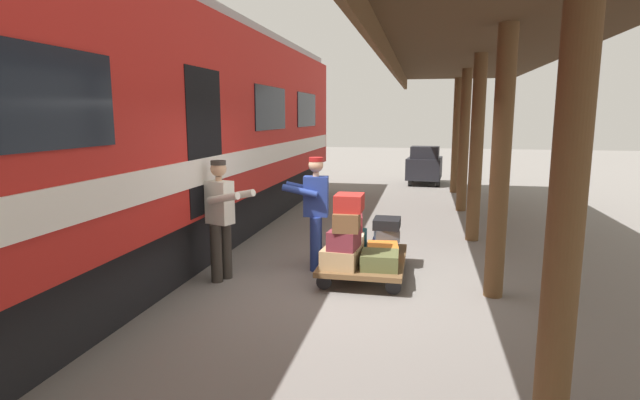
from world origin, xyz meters
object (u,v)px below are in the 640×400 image
(suitcase_tan_vintage, at_px, (342,256))
(suitcase_slate_roller, at_px, (386,233))
(suitcase_maroon_trunk, at_px, (352,223))
(suitcase_olive_duffel, at_px, (380,260))
(suitcase_teal_softside, at_px, (352,239))
(porter_by_door, at_px, (221,216))
(suitcase_navy_fabric, at_px, (385,244))
(train_car, at_px, (109,133))
(suitcase_black_hardshell, at_px, (387,223))
(luggage_cart, at_px, (364,260))
(suitcase_orange_carryall, at_px, (383,251))
(suitcase_cream_canvas, at_px, (347,246))
(suitcase_burgundy_valise, at_px, (344,239))
(suitcase_brown_leather, at_px, (347,220))
(porter_in_overalls, at_px, (315,209))
(baggage_tug, at_px, (424,166))
(suitcase_red_plastic, at_px, (349,203))

(suitcase_tan_vintage, height_order, suitcase_slate_roller, suitcase_slate_roller)
(suitcase_tan_vintage, bearing_deg, suitcase_maroon_trunk, -89.95)
(suitcase_tan_vintage, height_order, suitcase_olive_duffel, suitcase_tan_vintage)
(suitcase_teal_softside, distance_m, porter_by_door, 2.07)
(suitcase_tan_vintage, distance_m, suitcase_navy_fabric, 1.09)
(train_car, bearing_deg, suitcase_maroon_trunk, -164.37)
(suitcase_teal_softside, xyz_separation_m, suitcase_black_hardshell, (-0.54, 0.02, 0.28))
(luggage_cart, height_order, suitcase_maroon_trunk, suitcase_maroon_trunk)
(suitcase_teal_softside, height_order, suitcase_olive_duffel, suitcase_teal_softside)
(suitcase_orange_carryall, bearing_deg, suitcase_cream_canvas, 0.00)
(luggage_cart, distance_m, suitcase_burgundy_valise, 0.71)
(suitcase_orange_carryall, relative_size, suitcase_brown_leather, 0.89)
(luggage_cart, bearing_deg, porter_by_door, 17.44)
(suitcase_tan_vintage, xyz_separation_m, suitcase_burgundy_valise, (-0.04, 0.04, 0.26))
(porter_in_overalls, bearing_deg, suitcase_slate_roller, -163.37)
(train_car, xyz_separation_m, suitcase_slate_roller, (-3.96, -0.98, -1.53))
(suitcase_teal_softside, xyz_separation_m, porter_in_overalls, (0.52, 0.30, 0.51))
(suitcase_brown_leather, bearing_deg, suitcase_slate_roller, -114.63)
(porter_by_door, bearing_deg, suitcase_tan_vintage, -175.60)
(porter_in_overalls, relative_size, baggage_tug, 0.96)
(suitcase_burgundy_valise, distance_m, suitcase_black_hardshell, 1.10)
(suitcase_slate_roller, relative_size, suitcase_brown_leather, 0.91)
(luggage_cart, bearing_deg, suitcase_cream_canvas, -0.00)
(porter_in_overalls, bearing_deg, suitcase_black_hardshell, -165.15)
(suitcase_cream_canvas, relative_size, suitcase_olive_duffel, 1.27)
(suitcase_brown_leather, bearing_deg, suitcase_cream_canvas, -81.85)
(suitcase_burgundy_valise, bearing_deg, suitcase_slate_roller, -116.04)
(suitcase_burgundy_valise, xyz_separation_m, porter_in_overalls, (0.56, -0.70, 0.26))
(porter_by_door, xyz_separation_m, baggage_tug, (-2.78, -10.77, -0.30))
(suitcase_teal_softside, distance_m, suitcase_olive_duffel, 1.09)
(suitcase_tan_vintage, height_order, suitcase_maroon_trunk, suitcase_maroon_trunk)
(suitcase_black_hardshell, distance_m, porter_in_overalls, 1.12)
(suitcase_black_hardshell, xyz_separation_m, porter_by_door, (2.23, 1.07, 0.23))
(luggage_cart, relative_size, porter_by_door, 1.03)
(suitcase_navy_fabric, distance_m, baggage_tug, 9.70)
(suitcase_slate_roller, relative_size, baggage_tug, 0.28)
(train_car, bearing_deg, suitcase_slate_roller, -166.06)
(suitcase_burgundy_valise, relative_size, suitcase_red_plastic, 1.18)
(luggage_cart, distance_m, suitcase_cream_canvas, 0.32)
(suitcase_burgundy_valise, xyz_separation_m, porter_by_door, (1.72, 0.09, 0.26))
(suitcase_slate_roller, relative_size, suitcase_burgundy_valise, 0.98)
(porter_by_door, bearing_deg, suitcase_brown_leather, -176.74)
(suitcase_orange_carryall, distance_m, suitcase_brown_leather, 0.87)
(suitcase_teal_softside, relative_size, suitcase_maroon_trunk, 0.86)
(suitcase_brown_leather, height_order, porter_in_overalls, porter_in_overalls)
(suitcase_orange_carryall, relative_size, suitcase_black_hardshell, 1.05)
(suitcase_maroon_trunk, bearing_deg, suitcase_tan_vintage, 90.05)
(suitcase_orange_carryall, relative_size, suitcase_cream_canvas, 0.76)
(suitcase_slate_roller, bearing_deg, porter_by_door, 26.53)
(train_car, bearing_deg, porter_in_overalls, -167.06)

